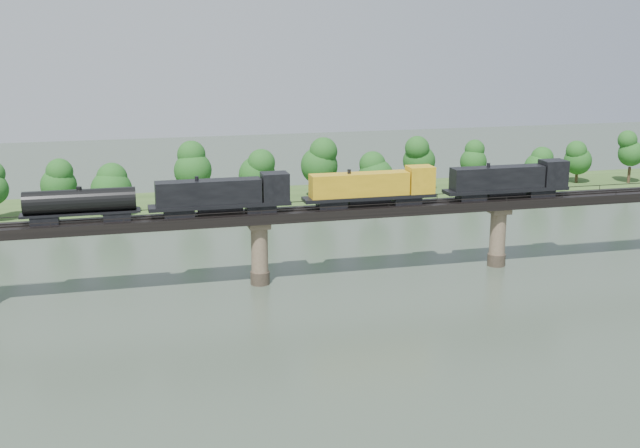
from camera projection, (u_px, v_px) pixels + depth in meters
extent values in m
plane|color=#334133|center=(304.00, 360.00, 96.26)|extent=(400.00, 400.00, 0.00)
cube|color=#304E1F|center=(216.00, 204.00, 175.99)|extent=(300.00, 24.00, 1.60)
cylinder|color=#473A2D|center=(260.00, 278.00, 124.23)|extent=(3.00, 3.00, 2.00)
cylinder|color=#7D6951|center=(260.00, 250.00, 123.13)|extent=(2.60, 2.60, 9.00)
cube|color=#7D6951|center=(259.00, 225.00, 122.16)|extent=(3.20, 3.20, 1.00)
cylinder|color=#473A2D|center=(496.00, 260.00, 133.74)|extent=(3.00, 3.00, 2.00)
cylinder|color=#7D6951|center=(498.00, 234.00, 132.65)|extent=(2.60, 2.60, 9.00)
cube|color=#7D6951|center=(499.00, 210.00, 131.67)|extent=(3.20, 3.20, 1.00)
cube|color=black|center=(259.00, 217.00, 121.85)|extent=(220.00, 5.00, 1.50)
cube|color=black|center=(260.00, 212.00, 120.95)|extent=(220.00, 0.12, 0.16)
cube|color=black|center=(258.00, 210.00, 122.36)|extent=(220.00, 0.12, 0.16)
cube|color=black|center=(262.00, 211.00, 119.25)|extent=(220.00, 0.10, 0.10)
cube|color=black|center=(256.00, 204.00, 123.76)|extent=(220.00, 0.10, 0.10)
cube|color=black|center=(262.00, 213.00, 119.33)|extent=(0.08, 0.08, 0.70)
cube|color=black|center=(256.00, 206.00, 123.84)|extent=(0.08, 0.08, 0.70)
cylinder|color=#382619|center=(60.00, 207.00, 161.93)|extent=(0.70, 0.70, 3.34)
sphere|color=#154915|center=(59.00, 185.00, 160.84)|extent=(7.18, 7.18, 7.18)
sphere|color=#154915|center=(58.00, 172.00, 160.16)|extent=(5.39, 5.39, 5.39)
cylinder|color=#382619|center=(113.00, 208.00, 161.89)|extent=(0.70, 0.70, 2.83)
sphere|color=#154915|center=(111.00, 190.00, 160.98)|extent=(8.26, 8.26, 8.26)
sphere|color=#154915|center=(111.00, 178.00, 160.40)|extent=(6.19, 6.19, 6.19)
cylinder|color=#382619|center=(194.00, 195.00, 171.93)|extent=(0.70, 0.70, 3.96)
sphere|color=#154915|center=(193.00, 170.00, 170.65)|extent=(8.07, 8.07, 8.07)
sphere|color=#154915|center=(192.00, 155.00, 169.84)|extent=(6.05, 6.05, 6.05)
cylinder|color=#382619|center=(257.00, 195.00, 173.80)|extent=(0.70, 0.70, 3.27)
sphere|color=#154915|center=(257.00, 175.00, 172.74)|extent=(8.03, 8.03, 8.03)
sphere|color=#154915|center=(257.00, 162.00, 172.08)|extent=(6.02, 6.02, 6.02)
cylinder|color=#382619|center=(319.00, 189.00, 178.18)|extent=(0.70, 0.70, 3.92)
sphere|color=#154915|center=(319.00, 166.00, 176.91)|extent=(8.29, 8.29, 8.29)
sphere|color=#154915|center=(319.00, 151.00, 176.12)|extent=(6.21, 6.21, 6.21)
cylinder|color=#382619|center=(376.00, 195.00, 174.35)|extent=(0.70, 0.70, 3.02)
sphere|color=#154915|center=(376.00, 176.00, 173.37)|extent=(7.74, 7.74, 7.74)
sphere|color=#154915|center=(376.00, 165.00, 172.76)|extent=(5.80, 5.80, 5.80)
cylinder|color=#382619|center=(418.00, 183.00, 185.56)|extent=(0.70, 0.70, 3.80)
sphere|color=#154915|center=(419.00, 161.00, 184.33)|extent=(7.47, 7.47, 7.47)
sphere|color=#154915|center=(419.00, 147.00, 183.56)|extent=(5.60, 5.60, 5.60)
cylinder|color=#382619|center=(472.00, 180.00, 189.08)|extent=(0.70, 0.70, 3.38)
sphere|color=#154915|center=(473.00, 162.00, 187.98)|extent=(6.23, 6.23, 6.23)
sphere|color=#154915|center=(474.00, 150.00, 187.30)|extent=(4.67, 4.67, 4.67)
cylinder|color=#382619|center=(538.00, 184.00, 186.93)|extent=(0.70, 0.70, 2.77)
sphere|color=#154915|center=(539.00, 168.00, 186.03)|extent=(7.04, 7.04, 7.04)
sphere|color=#154915|center=(540.00, 158.00, 185.47)|extent=(5.28, 5.28, 5.28)
cylinder|color=#382619|center=(576.00, 177.00, 194.94)|extent=(0.70, 0.70, 2.94)
sphere|color=#154915|center=(578.00, 161.00, 193.98)|extent=(6.73, 6.73, 6.73)
sphere|color=#154915|center=(579.00, 151.00, 193.39)|extent=(5.05, 5.05, 5.05)
cylinder|color=#382619|center=(629.00, 175.00, 194.44)|extent=(0.70, 0.70, 3.94)
sphere|color=#154915|center=(631.00, 153.00, 193.16)|extent=(6.17, 6.17, 6.17)
sphere|color=#154915|center=(632.00, 140.00, 192.36)|extent=(4.62, 4.62, 4.62)
cube|color=black|center=(539.00, 192.00, 132.74)|extent=(4.46, 2.68, 1.23)
cube|color=black|center=(471.00, 196.00, 129.82)|extent=(4.46, 2.68, 1.23)
cube|color=black|center=(506.00, 190.00, 131.09)|extent=(21.20, 3.35, 0.56)
cube|color=black|center=(497.00, 178.00, 130.19)|extent=(15.62, 3.01, 3.57)
cube|color=black|center=(553.00, 173.00, 132.50)|extent=(4.02, 3.35, 4.24)
cylinder|color=black|center=(506.00, 193.00, 131.24)|extent=(6.69, 1.56, 1.56)
cube|color=black|center=(406.00, 200.00, 127.17)|extent=(4.46, 2.68, 1.23)
cube|color=black|center=(332.00, 204.00, 124.25)|extent=(4.46, 2.68, 1.23)
cube|color=black|center=(369.00, 197.00, 125.52)|extent=(21.20, 3.35, 0.56)
cube|color=gold|center=(359.00, 184.00, 124.62)|extent=(15.62, 3.01, 3.57)
cube|color=gold|center=(420.00, 179.00, 126.93)|extent=(4.02, 3.35, 4.24)
cylinder|color=black|center=(369.00, 201.00, 125.67)|extent=(6.69, 1.56, 1.56)
cube|color=black|center=(261.00, 208.00, 121.59)|extent=(4.46, 2.68, 1.23)
cube|color=black|center=(179.00, 212.00, 118.67)|extent=(4.46, 2.68, 1.23)
cube|color=black|center=(220.00, 205.00, 119.94)|extent=(21.20, 3.35, 0.56)
cube|color=black|center=(209.00, 192.00, 119.04)|extent=(15.62, 3.01, 3.57)
cube|color=black|center=(275.00, 187.00, 121.35)|extent=(4.02, 3.35, 4.24)
cylinder|color=black|center=(220.00, 209.00, 120.09)|extent=(6.69, 1.56, 1.56)
cube|color=black|center=(117.00, 216.00, 116.55)|extent=(3.91, 2.45, 1.23)
cube|color=black|center=(45.00, 220.00, 114.16)|extent=(3.91, 2.45, 1.23)
cube|color=black|center=(81.00, 213.00, 115.18)|extent=(16.74, 2.68, 0.33)
cylinder|color=black|center=(80.00, 201.00, 114.75)|extent=(15.62, 3.35, 3.35)
cylinder|color=black|center=(79.00, 189.00, 114.31)|extent=(0.78, 0.78, 0.56)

